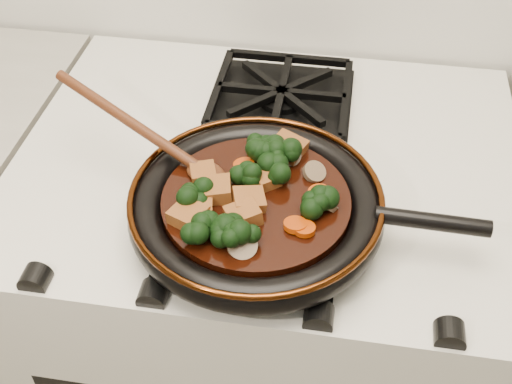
# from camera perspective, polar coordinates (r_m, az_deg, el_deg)

# --- Properties ---
(stove) EXTENTS (0.76, 0.60, 0.90)m
(stove) POSITION_cam_1_polar(r_m,az_deg,el_deg) (1.30, 0.87, -12.08)
(stove) COLOR beige
(stove) RESTS_ON ground
(burner_grate_front) EXTENTS (0.23, 0.23, 0.03)m
(burner_grate_front) POSITION_cam_1_polar(r_m,az_deg,el_deg) (0.86, -0.21, -2.28)
(burner_grate_front) COLOR black
(burner_grate_front) RESTS_ON stove
(burner_grate_back) EXTENTS (0.23, 0.23, 0.03)m
(burner_grate_back) POSITION_cam_1_polar(r_m,az_deg,el_deg) (1.07, 2.27, 8.49)
(burner_grate_back) COLOR black
(burner_grate_back) RESTS_ON stove
(skillet) EXTENTS (0.46, 0.33, 0.05)m
(skillet) POSITION_cam_1_polar(r_m,az_deg,el_deg) (0.83, 0.15, -1.32)
(skillet) COLOR black
(skillet) RESTS_ON burner_grate_front
(braising_sauce) EXTENTS (0.24, 0.24, 0.02)m
(braising_sauce) POSITION_cam_1_polar(r_m,az_deg,el_deg) (0.82, 0.00, -1.05)
(braising_sauce) COLOR black
(braising_sauce) RESTS_ON skillet
(tofu_cube_0) EXTENTS (0.05, 0.05, 0.02)m
(tofu_cube_0) POSITION_cam_1_polar(r_m,az_deg,el_deg) (0.83, 0.85, 1.22)
(tofu_cube_0) COLOR brown
(tofu_cube_0) RESTS_ON braising_sauce
(tofu_cube_1) EXTENTS (0.06, 0.06, 0.03)m
(tofu_cube_1) POSITION_cam_1_polar(r_m,az_deg,el_deg) (0.88, 2.83, 3.90)
(tofu_cube_1) COLOR brown
(tofu_cube_1) RESTS_ON braising_sauce
(tofu_cube_2) EXTENTS (0.04, 0.05, 0.02)m
(tofu_cube_2) POSITION_cam_1_polar(r_m,az_deg,el_deg) (0.80, -5.21, -1.26)
(tofu_cube_2) COLOR brown
(tofu_cube_2) RESTS_ON braising_sauce
(tofu_cube_3) EXTENTS (0.05, 0.05, 0.03)m
(tofu_cube_3) POSITION_cam_1_polar(r_m,az_deg,el_deg) (0.80, -0.66, -0.83)
(tofu_cube_3) COLOR brown
(tofu_cube_3) RESTS_ON braising_sauce
(tofu_cube_4) EXTENTS (0.04, 0.04, 0.02)m
(tofu_cube_4) POSITION_cam_1_polar(r_m,az_deg,el_deg) (0.84, -4.70, 1.58)
(tofu_cube_4) COLOR brown
(tofu_cube_4) RESTS_ON braising_sauce
(tofu_cube_5) EXTENTS (0.05, 0.05, 0.03)m
(tofu_cube_5) POSITION_cam_1_polar(r_m,az_deg,el_deg) (0.78, -1.15, -2.11)
(tofu_cube_5) COLOR brown
(tofu_cube_5) RESTS_ON braising_sauce
(tofu_cube_6) EXTENTS (0.05, 0.05, 0.03)m
(tofu_cube_6) POSITION_cam_1_polar(r_m,az_deg,el_deg) (0.82, -3.68, 0.10)
(tofu_cube_6) COLOR brown
(tofu_cube_6) RESTS_ON braising_sauce
(tofu_cube_7) EXTENTS (0.05, 0.05, 0.02)m
(tofu_cube_7) POSITION_cam_1_polar(r_m,az_deg,el_deg) (0.79, -6.00, -2.14)
(tofu_cube_7) COLOR brown
(tofu_cube_7) RESTS_ON braising_sauce
(broccoli_floret_0) EXTENTS (0.09, 0.09, 0.06)m
(broccoli_floret_0) POSITION_cam_1_polar(r_m,az_deg,el_deg) (0.81, -5.18, -0.50)
(broccoli_floret_0) COLOR black
(broccoli_floret_0) RESTS_ON braising_sauce
(broccoli_floret_1) EXTENTS (0.07, 0.07, 0.06)m
(broccoli_floret_1) POSITION_cam_1_polar(r_m,az_deg,el_deg) (0.76, -2.25, -3.83)
(broccoli_floret_1) COLOR black
(broccoli_floret_1) RESTS_ON braising_sauce
(broccoli_floret_2) EXTENTS (0.09, 0.09, 0.06)m
(broccoli_floret_2) POSITION_cam_1_polar(r_m,az_deg,el_deg) (0.76, -1.24, -4.15)
(broccoli_floret_2) COLOR black
(broccoli_floret_2) RESTS_ON braising_sauce
(broccoli_floret_3) EXTENTS (0.07, 0.07, 0.06)m
(broccoli_floret_3) POSITION_cam_1_polar(r_m,az_deg,el_deg) (0.80, 5.39, -1.08)
(broccoli_floret_3) COLOR black
(broccoli_floret_3) RESTS_ON braising_sauce
(broccoli_floret_4) EXTENTS (0.09, 0.09, 0.07)m
(broccoli_floret_4) POSITION_cam_1_polar(r_m,az_deg,el_deg) (0.87, 0.65, 3.86)
(broccoli_floret_4) COLOR black
(broccoli_floret_4) RESTS_ON braising_sauce
(broccoli_floret_5) EXTENTS (0.07, 0.08, 0.07)m
(broccoli_floret_5) POSITION_cam_1_polar(r_m,az_deg,el_deg) (0.86, 0.93, 3.56)
(broccoli_floret_5) COLOR black
(broccoli_floret_5) RESTS_ON braising_sauce
(broccoli_floret_6) EXTENTS (0.08, 0.08, 0.07)m
(broccoli_floret_6) POSITION_cam_1_polar(r_m,az_deg,el_deg) (0.76, -5.18, -3.56)
(broccoli_floret_6) COLOR black
(broccoli_floret_6) RESTS_ON braising_sauce
(broccoli_floret_7) EXTENTS (0.09, 0.09, 0.07)m
(broccoli_floret_7) POSITION_cam_1_polar(r_m,az_deg,el_deg) (0.83, 1.32, 1.69)
(broccoli_floret_7) COLOR black
(broccoli_floret_7) RESTS_ON braising_sauce
(broccoli_floret_8) EXTENTS (0.08, 0.08, 0.06)m
(broccoli_floret_8) POSITION_cam_1_polar(r_m,az_deg,el_deg) (0.85, 2.16, 2.90)
(broccoli_floret_8) COLOR black
(broccoli_floret_8) RESTS_ON braising_sauce
(broccoli_floret_9) EXTENTS (0.08, 0.08, 0.07)m
(broccoli_floret_9) POSITION_cam_1_polar(r_m,az_deg,el_deg) (0.83, -0.97, 1.52)
(broccoli_floret_9) COLOR black
(broccoli_floret_9) RESTS_ON braising_sauce
(carrot_coin_0) EXTENTS (0.03, 0.03, 0.01)m
(carrot_coin_0) POSITION_cam_1_polar(r_m,az_deg,el_deg) (0.78, 4.34, -3.28)
(carrot_coin_0) COLOR #A33204
(carrot_coin_0) RESTS_ON braising_sauce
(carrot_coin_1) EXTENTS (0.03, 0.03, 0.01)m
(carrot_coin_1) POSITION_cam_1_polar(r_m,az_deg,el_deg) (0.86, -1.08, 2.42)
(carrot_coin_1) COLOR #A33204
(carrot_coin_1) RESTS_ON braising_sauce
(carrot_coin_2) EXTENTS (0.03, 0.03, 0.01)m
(carrot_coin_2) POSITION_cam_1_polar(r_m,az_deg,el_deg) (0.82, 5.62, -0.07)
(carrot_coin_2) COLOR #A33204
(carrot_coin_2) RESTS_ON braising_sauce
(carrot_coin_3) EXTENTS (0.03, 0.03, 0.01)m
(carrot_coin_3) POSITION_cam_1_polar(r_m,az_deg,el_deg) (0.78, 3.51, -2.93)
(carrot_coin_3) COLOR #A33204
(carrot_coin_3) RESTS_ON braising_sauce
(mushroom_slice_0) EXTENTS (0.05, 0.05, 0.02)m
(mushroom_slice_0) POSITION_cam_1_polar(r_m,az_deg,el_deg) (0.75, -1.23, -4.77)
(mushroom_slice_0) COLOR brown
(mushroom_slice_0) RESTS_ON braising_sauce
(mushroom_slice_1) EXTENTS (0.05, 0.05, 0.03)m
(mushroom_slice_1) POSITION_cam_1_polar(r_m,az_deg,el_deg) (0.81, 6.17, -0.83)
(mushroom_slice_1) COLOR brown
(mushroom_slice_1) RESTS_ON braising_sauce
(mushroom_slice_2) EXTENTS (0.04, 0.04, 0.02)m
(mushroom_slice_2) POSITION_cam_1_polar(r_m,az_deg,el_deg) (0.85, 5.21, 1.79)
(mushroom_slice_2) COLOR brown
(mushroom_slice_2) RESTS_ON braising_sauce
(mushroom_slice_3) EXTENTS (0.04, 0.04, 0.03)m
(mushroom_slice_3) POSITION_cam_1_polar(r_m,az_deg,el_deg) (0.87, 2.85, 3.29)
(mushroom_slice_3) COLOR brown
(mushroom_slice_3) RESTS_ON braising_sauce
(wooden_spoon) EXTENTS (0.16, 0.09, 0.26)m
(wooden_spoon) POSITION_cam_1_polar(r_m,az_deg,el_deg) (0.87, -8.46, 4.38)
(wooden_spoon) COLOR #4C2310
(wooden_spoon) RESTS_ON braising_sauce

